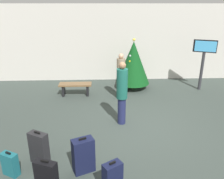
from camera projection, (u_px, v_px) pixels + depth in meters
ground_plane at (138, 126)px, 6.59m from camera, size 16.00×16.00×0.00m
back_wall at (124, 43)px, 10.27m from camera, size 16.00×0.20×3.38m
holiday_tree at (133, 63)px, 9.25m from camera, size 1.38×1.38×2.10m
flight_info_kiosk at (204, 56)px, 8.99m from camera, size 0.83×0.44×2.05m
waiting_bench at (75, 87)px, 8.76m from camera, size 1.24×0.44×0.48m
traveller_0 at (122, 92)px, 6.44m from camera, size 0.38×0.38×1.87m
traveller_1 at (121, 75)px, 8.21m from camera, size 0.36×0.36×1.73m
suitcase_1 at (47, 177)px, 4.17m from camera, size 0.46×0.31×0.73m
suitcase_3 at (83, 155)px, 4.71m from camera, size 0.50×0.40×0.81m
suitcase_4 at (113, 178)px, 4.16m from camera, size 0.40×0.35×0.70m
suitcase_6 at (39, 148)px, 4.97m from camera, size 0.47×0.38×0.78m
suitcase_7 at (10, 164)px, 4.64m from camera, size 0.38×0.30×0.55m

